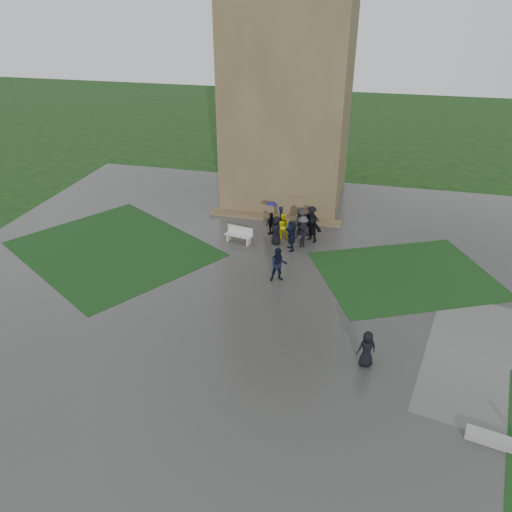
% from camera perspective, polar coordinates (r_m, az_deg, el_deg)
% --- Properties ---
extents(ground, '(120.00, 120.00, 0.00)m').
position_cam_1_polar(ground, '(24.83, -2.98, -5.52)').
color(ground, black).
extents(plaza, '(34.00, 34.00, 0.02)m').
position_cam_1_polar(plaza, '(26.44, -1.76, -3.17)').
color(plaza, '#333331').
rests_on(plaza, ground).
extents(lawn_inset_left, '(14.10, 13.46, 0.01)m').
position_cam_1_polar(lawn_inset_left, '(31.09, -16.04, 0.79)').
color(lawn_inset_left, black).
rests_on(lawn_inset_left, plaza).
extents(lawn_inset_right, '(11.12, 10.15, 0.01)m').
position_cam_1_polar(lawn_inset_right, '(28.38, 16.72, -2.07)').
color(lawn_inset_right, black).
rests_on(lawn_inset_right, plaza).
extents(tower, '(8.00, 8.00, 18.00)m').
position_cam_1_polar(tower, '(35.58, 3.93, 20.45)').
color(tower, brown).
rests_on(tower, ground).
extents(tower_plinth, '(9.00, 0.80, 0.22)m').
position_cam_1_polar(tower_plinth, '(33.81, 2.10, 4.40)').
color(tower_plinth, brown).
rests_on(tower_plinth, plaza).
extents(bench, '(1.77, 0.86, 0.98)m').
position_cam_1_polar(bench, '(30.51, -1.94, 2.47)').
color(bench, beige).
rests_on(bench, plaza).
extents(visitor_cluster, '(3.90, 4.50, 2.51)m').
position_cam_1_polar(visitor_cluster, '(30.79, 4.69, 3.55)').
color(visitor_cluster, black).
rests_on(visitor_cluster, plaza).
extents(pedestrian_mid, '(1.05, 0.81, 1.90)m').
position_cam_1_polar(pedestrian_mid, '(26.25, 2.61, -1.01)').
color(pedestrian_mid, black).
rests_on(pedestrian_mid, plaza).
extents(pedestrian_near, '(0.95, 0.82, 1.63)m').
position_cam_1_polar(pedestrian_near, '(21.14, 12.54, -10.33)').
color(pedestrian_near, black).
rests_on(pedestrian_near, plaza).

